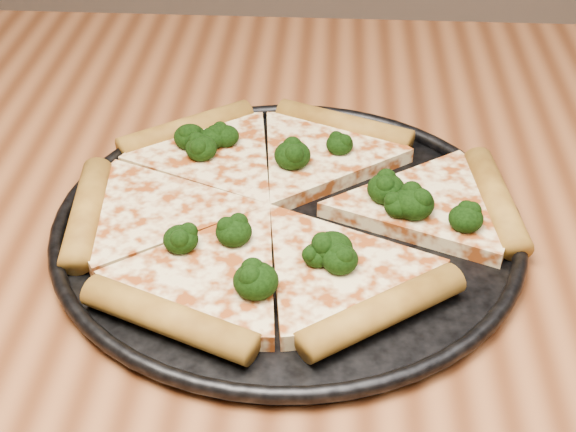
{
  "coord_description": "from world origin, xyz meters",
  "views": [
    {
      "loc": [
        0.08,
        -0.54,
        1.17
      ],
      "look_at": [
        0.05,
        0.01,
        0.77
      ],
      "focal_mm": 51.99,
      "sensor_mm": 36.0,
      "label": 1
    }
  ],
  "objects": [
    {
      "name": "pizza",
      "position": [
        0.04,
        0.02,
        0.77
      ],
      "size": [
        0.38,
        0.35,
        0.03
      ],
      "rotation": [
        0.0,
        0.0,
        -0.41
      ],
      "color": "#FFDE9C",
      "rests_on": "pizza_pan"
    },
    {
      "name": "pizza_pan",
      "position": [
        0.05,
        0.01,
        0.76
      ],
      "size": [
        0.38,
        0.38,
        0.02
      ],
      "color": "black",
      "rests_on": "dining_table"
    },
    {
      "name": "dining_table",
      "position": [
        0.0,
        0.0,
        0.66
      ],
      "size": [
        1.2,
        0.9,
        0.75
      ],
      "color": "brown",
      "rests_on": "ground"
    },
    {
      "name": "broccoli_florets",
      "position": [
        0.06,
        0.02,
        0.78
      ],
      "size": [
        0.26,
        0.23,
        0.03
      ],
      "color": "black",
      "rests_on": "pizza"
    }
  ]
}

